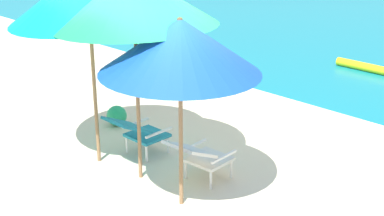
% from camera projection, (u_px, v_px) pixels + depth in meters
% --- Properties ---
extents(ground_plane, '(40.00, 40.00, 0.00)m').
position_uv_depth(ground_plane, '(325.00, 97.00, 10.34)').
color(ground_plane, beige).
extents(swim_buoy, '(1.60, 0.18, 0.18)m').
position_uv_depth(swim_buoy, '(371.00, 68.00, 11.77)').
color(swim_buoy, yellow).
rests_on(swim_buoy, ocean_band).
extents(lounge_chair_left, '(0.55, 0.88, 0.68)m').
position_uv_depth(lounge_chair_left, '(138.00, 131.00, 7.79)').
color(lounge_chair_left, teal).
rests_on(lounge_chair_left, ground_plane).
extents(lounge_chair_right, '(0.57, 0.90, 0.68)m').
position_uv_depth(lounge_chair_right, '(200.00, 155.00, 7.05)').
color(lounge_chair_right, silver).
rests_on(lounge_chair_right, ground_plane).
extents(beach_umbrella_right, '(2.53, 2.53, 2.31)m').
position_uv_depth(beach_umbrella_right, '(180.00, 46.00, 6.00)').
color(beach_umbrella_right, olive).
rests_on(beach_umbrella_right, ground_plane).
extents(beach_ball, '(0.34, 0.34, 0.34)m').
position_uv_depth(beach_ball, '(117.00, 116.00, 8.98)').
color(beach_ball, '#1E9E60').
rests_on(beach_ball, ground_plane).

